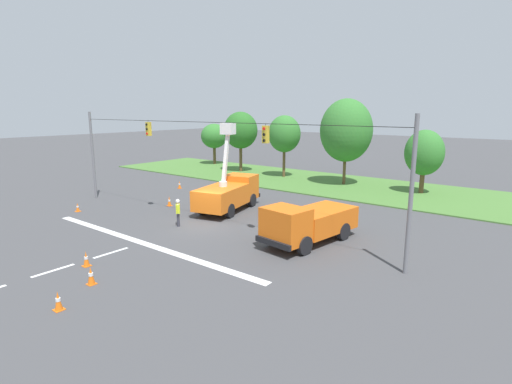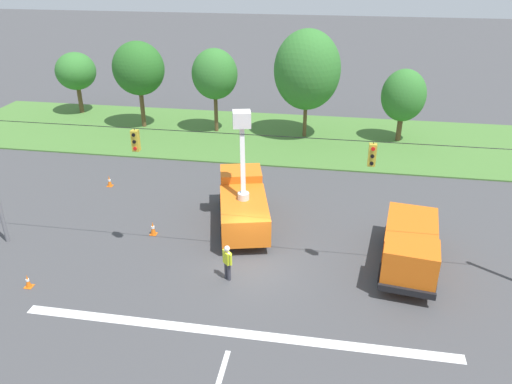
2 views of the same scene
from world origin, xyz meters
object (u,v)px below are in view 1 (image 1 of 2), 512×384
object	(u,v)px
road_worker	(178,211)
traffic_cone_mid_right	(78,207)
tree_east	(346,130)
tree_centre	(284,134)
tree_far_west	(214,136)
traffic_cone_foreground_left	(180,185)
traffic_cone_near_bucket	(169,201)
utility_truck_support_near	(308,222)
traffic_cone_foreground_right	(86,259)
tree_far_east	(424,153)
utility_truck_bucket_lift	(229,192)
traffic_cone_mid_left	(58,301)
tree_west	(241,130)
traffic_cone_lane_edge_a	(91,276)

from	to	relation	value
road_worker	traffic_cone_mid_right	bearing A→B (deg)	-166.61
tree_east	tree_centre	bearing A→B (deg)	179.43
traffic_cone_mid_right	tree_east	bearing A→B (deg)	63.92
tree_far_west	traffic_cone_foreground_left	size ratio (longest dim) A/B	7.69
traffic_cone_near_bucket	utility_truck_support_near	bearing A→B (deg)	-4.20
traffic_cone_mid_right	traffic_cone_near_bucket	world-z (taller)	traffic_cone_near_bucket
traffic_cone_near_bucket	traffic_cone_foreground_right	bearing A→B (deg)	-58.26
tree_far_west	tree_far_east	bearing A→B (deg)	-5.74
tree_far_east	utility_truck_bucket_lift	world-z (taller)	utility_truck_bucket_lift
utility_truck_support_near	traffic_cone_mid_left	size ratio (longest dim) A/B	8.69
tree_centre	traffic_cone_near_bucket	size ratio (longest dim) A/B	8.82
traffic_cone_mid_right	traffic_cone_foreground_left	bearing A→B (deg)	94.75
tree_west	traffic_cone_mid_left	world-z (taller)	tree_west
utility_truck_bucket_lift	road_worker	world-z (taller)	utility_truck_bucket_lift
tree_east	road_worker	xyz separation A→B (m)	(-1.97, -19.75, -4.38)
tree_far_east	traffic_cone_mid_left	size ratio (longest dim) A/B	7.66
tree_centre	tree_west	bearing A→B (deg)	178.70
tree_far_west	traffic_cone_mid_right	xyz separation A→B (m)	(10.01, -24.88, -3.55)
tree_far_east	utility_truck_support_near	xyz separation A→B (m)	(-1.08, -17.71, -2.47)
traffic_cone_foreground_left	traffic_cone_foreground_right	size ratio (longest dim) A/B	0.98
traffic_cone_mid_right	traffic_cone_near_bucket	size ratio (longest dim) A/B	0.84
tree_far_east	traffic_cone_mid_right	size ratio (longest dim) A/B	8.79
utility_truck_support_near	traffic_cone_foreground_left	bearing A→B (deg)	160.76
utility_truck_support_near	road_worker	distance (m)	8.56
tree_far_west	utility_truck_bucket_lift	distance (m)	25.69
tree_far_east	traffic_cone_lane_edge_a	bearing A→B (deg)	-101.12
road_worker	traffic_cone_near_bucket	size ratio (longest dim) A/B	2.30
traffic_cone_foreground_right	traffic_cone_mid_right	size ratio (longest dim) A/B	1.14
tree_centre	traffic_cone_foreground_right	world-z (taller)	tree_centre
traffic_cone_foreground_right	traffic_cone_mid_left	world-z (taller)	traffic_cone_mid_left
tree_west	tree_far_east	world-z (taller)	tree_west
tree_west	tree_centre	world-z (taller)	tree_west
tree_centre	road_worker	size ratio (longest dim) A/B	3.83
road_worker	traffic_cone_foreground_left	bearing A→B (deg)	138.45
tree_centre	traffic_cone_near_bucket	distance (m)	17.18
tree_centre	tree_far_east	xyz separation A→B (m)	(14.62, 0.16, -1.11)
tree_west	road_worker	distance (m)	23.45
traffic_cone_near_bucket	tree_far_west	bearing A→B (deg)	125.49
traffic_cone_mid_right	traffic_cone_near_bucket	bearing A→B (deg)	53.32
road_worker	tree_far_west	bearing A→B (deg)	129.39
tree_east	traffic_cone_lane_edge_a	bearing A→B (deg)	-86.28
tree_east	traffic_cone_near_bucket	size ratio (longest dim) A/B	10.96
tree_east	traffic_cone_near_bucket	world-z (taller)	tree_east
traffic_cone_near_bucket	traffic_cone_lane_edge_a	world-z (taller)	traffic_cone_lane_edge_a
tree_far_east	tree_far_west	bearing A→B (deg)	174.26
traffic_cone_foreground_left	traffic_cone_mid_left	distance (m)	23.63
tree_centre	utility_truck_support_near	world-z (taller)	tree_centre
tree_east	tree_far_east	bearing A→B (deg)	1.80
traffic_cone_near_bucket	traffic_cone_mid_right	bearing A→B (deg)	-126.68
traffic_cone_mid_left	traffic_cone_lane_edge_a	world-z (taller)	traffic_cone_lane_edge_a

